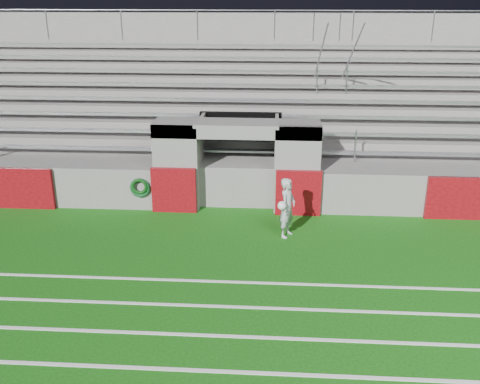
{
  "coord_description": "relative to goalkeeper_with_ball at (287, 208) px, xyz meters",
  "views": [
    {
      "loc": [
        1.05,
        -11.43,
        6.14
      ],
      "look_at": [
        0.2,
        1.8,
        1.1
      ],
      "focal_mm": 40.0,
      "sensor_mm": 36.0,
      "label": 1
    }
  ],
  "objects": [
    {
      "name": "ground",
      "position": [
        -1.46,
        -1.5,
        -0.81
      ],
      "size": [
        90.0,
        90.0,
        0.0
      ],
      "primitive_type": "plane",
      "color": "#11510D",
      "rests_on": "ground"
    },
    {
      "name": "hose_coil",
      "position": [
        -4.25,
        1.44,
        -0.07
      ],
      "size": [
        0.59,
        0.15,
        0.6
      ],
      "color": "#0E461E",
      "rests_on": "ground"
    },
    {
      "name": "stadium_structure",
      "position": [
        -1.46,
        6.47,
        0.68
      ],
      "size": [
        26.0,
        8.48,
        5.42
      ],
      "color": "slate",
      "rests_on": "ground"
    },
    {
      "name": "goalkeeper_with_ball",
      "position": [
        0.0,
        0.0,
        0.0
      ],
      "size": [
        0.59,
        0.7,
        1.61
      ],
      "color": "#A7ADB1",
      "rests_on": "ground"
    }
  ]
}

